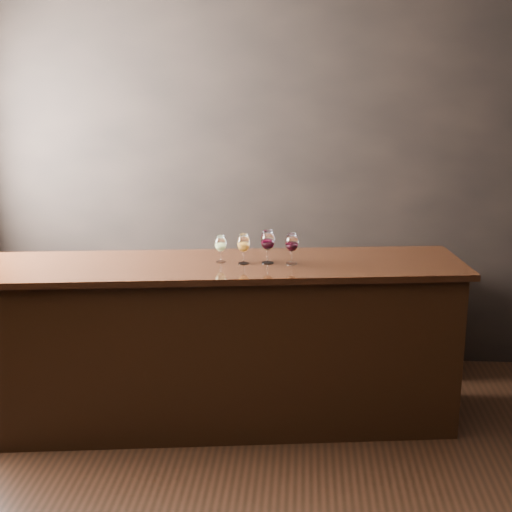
# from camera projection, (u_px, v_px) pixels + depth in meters

# --- Properties ---
(room_shell) EXTENTS (5.02, 4.52, 2.81)m
(room_shell) POSITION_uv_depth(u_px,v_px,m) (238.00, 164.00, 3.17)
(room_shell) COLOR black
(room_shell) RESTS_ON ground
(bar_counter) EXTENTS (3.00, 1.01, 1.03)m
(bar_counter) POSITION_uv_depth(u_px,v_px,m) (219.00, 347.00, 4.50)
(bar_counter) COLOR black
(bar_counter) RESTS_ON ground
(bar_top) EXTENTS (3.10, 1.09, 0.04)m
(bar_top) POSITION_uv_depth(u_px,v_px,m) (217.00, 266.00, 4.37)
(bar_top) COLOR black
(bar_top) RESTS_ON bar_counter
(back_bar_shelf) EXTENTS (2.27, 0.40, 0.82)m
(back_bar_shelf) POSITION_uv_depth(u_px,v_px,m) (265.00, 317.00, 5.38)
(back_bar_shelf) COLOR black
(back_bar_shelf) RESTS_ON ground
(glass_white) EXTENTS (0.07, 0.07, 0.17)m
(glass_white) POSITION_uv_depth(u_px,v_px,m) (220.00, 244.00, 4.36)
(glass_white) COLOR white
(glass_white) RESTS_ON bar_top
(glass_amber) EXTENTS (0.08, 0.08, 0.19)m
(glass_amber) POSITION_uv_depth(u_px,v_px,m) (244.00, 244.00, 4.32)
(glass_amber) COLOR white
(glass_amber) RESTS_ON bar_top
(glass_red_a) EXTENTS (0.09, 0.09, 0.21)m
(glass_red_a) POSITION_uv_depth(u_px,v_px,m) (268.00, 241.00, 4.33)
(glass_red_a) COLOR white
(glass_red_a) RESTS_ON bar_top
(glass_red_b) EXTENTS (0.08, 0.08, 0.19)m
(glass_red_b) POSITION_uv_depth(u_px,v_px,m) (292.00, 243.00, 4.32)
(glass_red_b) COLOR white
(glass_red_b) RESTS_ON bar_top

